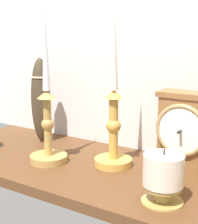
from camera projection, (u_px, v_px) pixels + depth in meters
The scene contains 7 objects.
ground_plane at pixel (102, 172), 89.33cm from camera, with size 100.00×36.00×2.40cm, color #57351D.
back_wall at pixel (140, 33), 97.17cm from camera, with size 120.00×2.00×65.00cm, color silver.
mantel_clock at pixel (185, 135), 80.58cm from camera, with size 12.86×8.63×19.94cm.
candlestick_tall_left at pixel (114, 121), 88.31cm from camera, with size 9.50×9.50×39.57cm.
candlestick_tall_center at pixel (48, 121), 90.91cm from camera, with size 9.66×9.66×40.02cm.
pillar_candle_near_clock at pixel (163, 176), 69.77cm from camera, with size 8.30×8.30×11.02cm.
tall_ceramic_vase at pixel (41, 100), 108.01cm from camera, with size 5.80×5.80×25.46cm.
Camera 1 is at (45.23, -70.78, 32.69)cm, focal length 57.81 mm.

